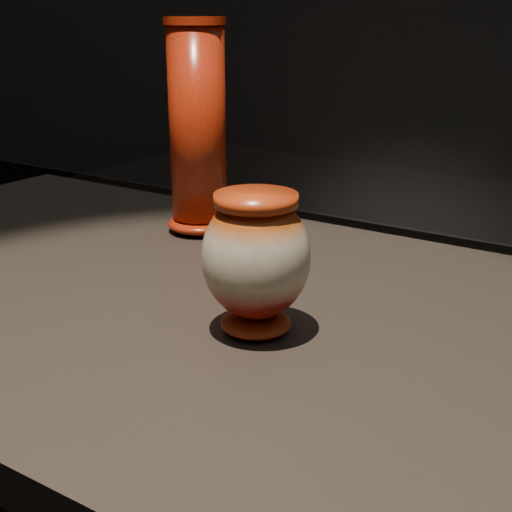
{
  "coord_description": "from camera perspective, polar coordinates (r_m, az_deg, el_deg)",
  "views": [
    {
      "loc": [
        0.33,
        -0.71,
        1.27
      ],
      "look_at": [
        -0.11,
        -0.06,
        1.0
      ],
      "focal_mm": 50.0,
      "sensor_mm": 36.0,
      "label": 1
    }
  ],
  "objects": [
    {
      "name": "main_vase",
      "position": [
        0.83,
        0.0,
        -0.2
      ],
      "size": [
        0.17,
        0.17,
        0.17
      ],
      "rotation": [
        0.0,
        0.0,
        -0.41
      ],
      "color": "maroon",
      "rests_on": "display_plinth"
    },
    {
      "name": "tall_vase",
      "position": [
        1.22,
        -4.69,
        9.83
      ],
      "size": [
        0.12,
        0.12,
        0.36
      ],
      "rotation": [
        0.0,
        0.0,
        0.03
      ],
      "color": "red",
      "rests_on": "display_plinth"
    }
  ]
}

